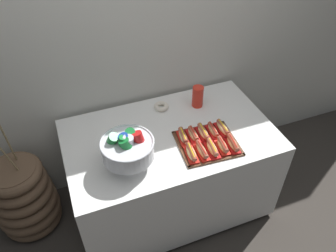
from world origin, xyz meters
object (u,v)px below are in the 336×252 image
(hot_dog_2, at_px, (212,148))
(hot_dog_4, at_px, (233,144))
(punch_bowl, at_px, (128,148))
(buffet_table, at_px, (170,169))
(floor_vase, at_px, (24,197))
(hot_dog_8, at_px, (213,131))
(serving_tray, at_px, (207,143))
(hot_dog_6, at_px, (193,135))
(hot_dog_7, at_px, (203,133))
(hot_dog_5, at_px, (183,137))
(hot_dog_3, at_px, (223,146))
(hot_dog_1, at_px, (202,151))
(donut, at_px, (161,107))
(hot_dog_9, at_px, (223,128))
(hot_dog_0, at_px, (191,153))
(cup_stack, at_px, (198,97))

(hot_dog_2, height_order, hot_dog_4, same)
(hot_dog_2, bearing_deg, punch_bowl, 170.08)
(buffet_table, height_order, hot_dog_2, hot_dog_2)
(floor_vase, relative_size, hot_dog_8, 7.25)
(serving_tray, relative_size, hot_dog_2, 2.35)
(hot_dog_6, relative_size, hot_dog_7, 0.94)
(hot_dog_5, bearing_deg, hot_dog_8, -4.20)
(floor_vase, bearing_deg, hot_dog_3, -20.17)
(buffet_table, relative_size, hot_dog_7, 8.91)
(hot_dog_7, relative_size, punch_bowl, 0.50)
(buffet_table, bearing_deg, hot_dog_3, -45.39)
(serving_tray, bearing_deg, hot_dog_1, -136.48)
(hot_dog_5, relative_size, donut, 1.44)
(buffet_table, xyz_separation_m, hot_dog_5, (0.06, -0.10, 0.42))
(hot_dog_3, bearing_deg, hot_dog_9, 61.35)
(hot_dog_5, bearing_deg, hot_dog_4, -33.01)
(hot_dog_3, xyz_separation_m, hot_dog_9, (0.09, 0.16, -0.00))
(hot_dog_4, bearing_deg, punch_bowl, 171.29)
(floor_vase, xyz_separation_m, hot_dog_4, (1.47, -0.52, 0.53))
(hot_dog_8, bearing_deg, hot_dog_1, -136.48)
(hot_dog_5, bearing_deg, donut, 92.26)
(hot_dog_6, xyz_separation_m, hot_dog_8, (0.15, -0.01, -0.00))
(hot_dog_4, bearing_deg, floor_vase, 160.59)
(hot_dog_4, relative_size, punch_bowl, 0.52)
(hot_dog_0, bearing_deg, hot_dog_6, 61.35)
(serving_tray, height_order, hot_dog_1, hot_dog_1)
(hot_dog_0, height_order, hot_dog_1, hot_dog_1)
(hot_dog_3, xyz_separation_m, cup_stack, (0.05, 0.51, 0.05))
(hot_dog_0, bearing_deg, hot_dog_3, -4.20)
(hot_dog_0, bearing_deg, punch_bowl, 168.00)
(buffet_table, distance_m, hot_dog_3, 0.57)
(cup_stack, bearing_deg, hot_dog_0, -119.04)
(hot_dog_0, height_order, hot_dog_7, same)
(cup_stack, bearing_deg, donut, 166.49)
(donut, bearing_deg, hot_dog_8, -59.85)
(serving_tray, bearing_deg, hot_dog_7, 85.80)
(hot_dog_3, height_order, hot_dog_6, hot_dog_3)
(hot_dog_5, distance_m, cup_stack, 0.42)
(floor_vase, bearing_deg, cup_stack, -0.05)
(hot_dog_5, relative_size, punch_bowl, 0.49)
(hot_dog_1, height_order, hot_dog_4, same)
(buffet_table, height_order, punch_bowl, punch_bowl)
(hot_dog_6, height_order, hot_dog_7, same)
(hot_dog_1, bearing_deg, donut, 97.87)
(hot_dog_3, relative_size, hot_dog_7, 0.95)
(hot_dog_6, height_order, hot_dog_8, hot_dog_6)
(hot_dog_6, bearing_deg, hot_dog_3, -51.93)
(hot_dog_5, bearing_deg, floor_vase, 164.35)
(buffet_table, distance_m, punch_bowl, 0.66)
(serving_tray, bearing_deg, hot_dog_4, -33.01)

